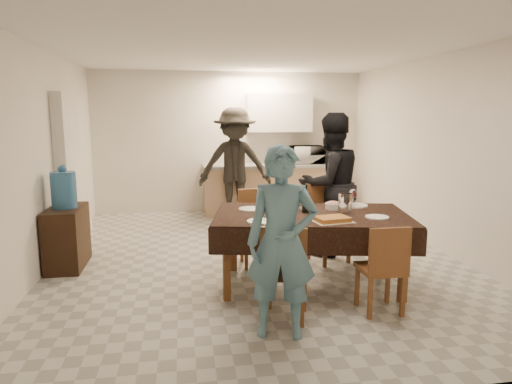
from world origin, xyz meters
The scene contains 33 objects.
floor centered at (0.00, 0.00, 0.00)m, with size 5.00×6.00×0.02m, color beige.
ceiling centered at (0.00, 0.00, 2.60)m, with size 5.00×6.00×0.02m, color white.
wall_back centered at (0.00, 3.00, 1.30)m, with size 5.00×0.02×2.60m, color silver.
wall_front centered at (0.00, -3.00, 1.30)m, with size 5.00×0.02×2.60m, color silver.
wall_left centered at (-2.50, 0.00, 1.30)m, with size 0.02×6.00×2.60m, color silver.
wall_right centered at (2.50, 0.00, 1.30)m, with size 0.02×6.00×2.60m, color silver.
stub_partition centered at (-2.42, 1.20, 1.05)m, with size 0.15×1.40×2.10m, color white.
kitchen_base_cabinet centered at (0.60, 2.68, 0.43)m, with size 2.20×0.60×0.86m, color tan.
kitchen_worktop centered at (0.60, 2.68, 0.89)m, with size 2.24×0.64×0.05m, color #9F9E9A.
upper_cabinet centered at (0.90, 2.82, 1.85)m, with size 1.20×0.34×0.70m, color white.
dining_table centered at (0.44, -1.02, 0.75)m, with size 2.20×1.53×0.79m.
chair_near_left centered at (-0.01, -1.85, 0.54)m, with size 0.51×0.52×0.48m.
chair_near_right centered at (0.89, -1.85, 0.52)m, with size 0.38×0.38×0.46m.
chair_far_left centered at (-0.01, -0.35, 0.56)m, with size 0.43×0.43×0.49m.
chair_far_right centered at (0.89, -0.36, 0.59)m, with size 0.55×0.56×0.52m.
console centered at (-2.28, 0.03, 0.36)m, with size 0.39×0.78×0.72m, color black.
water_jug centered at (-2.28, 0.03, 0.94)m, with size 0.29×0.29×0.43m, color teal.
wine_bottle centered at (0.39, -0.97, 0.94)m, with size 0.08×0.08×0.31m, color black, non-canonical shape.
water_pitcher centered at (0.79, -1.07, 0.89)m, with size 0.14×0.14×0.22m, color white.
savoury_tart centered at (0.54, -1.40, 0.81)m, with size 0.37×0.28×0.05m, color #C6813A.
salad_bowl centered at (0.74, -0.84, 0.82)m, with size 0.18×0.18×0.07m, color white.
mushroom_dish centered at (0.39, -0.74, 0.80)m, with size 0.20×0.20×0.03m, color white.
wine_glass_a centered at (-0.11, -1.27, 0.88)m, with size 0.09×0.09×0.20m, color white, non-canonical shape.
wine_glass_b centered at (0.99, -0.77, 0.89)m, with size 0.09×0.09×0.21m, color white, non-canonical shape.
wine_glass_c centered at (0.24, -0.72, 0.88)m, with size 0.08×0.08×0.18m, color white, non-canonical shape.
plate_near_left centered at (-0.16, -1.32, 0.79)m, with size 0.26×0.26×0.01m, color white.
plate_near_right centered at (1.04, -1.32, 0.79)m, with size 0.24×0.24×0.01m, color white.
plate_far_left centered at (-0.16, -0.72, 0.79)m, with size 0.27×0.27×0.02m, color white.
plate_far_right centered at (1.04, -0.72, 0.79)m, with size 0.29×0.29×0.02m, color white.
microwave centered at (1.42, 2.68, 1.08)m, with size 0.60×0.41×0.33m, color white.
person_near centered at (-0.11, -2.07, 0.79)m, with size 0.58×0.38×1.58m, color #558298.
person_far centered at (0.99, 0.03, 0.92)m, with size 0.89×0.70×1.84m, color black.
person_kitchen centered at (0.01, 2.23, 0.97)m, with size 1.25×0.72×1.93m, color black.
Camera 1 is at (-0.89, -5.55, 1.81)m, focal length 32.00 mm.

